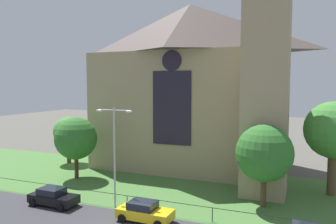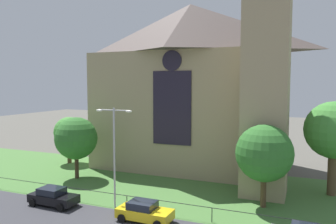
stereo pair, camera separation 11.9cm
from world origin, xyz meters
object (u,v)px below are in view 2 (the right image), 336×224
at_px(tree_left_near, 76,138).
at_px(tree_right_near, 264,153).
at_px(tree_right_far, 334,131).
at_px(church_building, 194,84).
at_px(tree_left_far, 69,132).
at_px(streetlamp_near, 114,145).
at_px(parked_car_black, 53,197).
at_px(parked_car_yellow, 144,212).

bearing_deg(tree_left_near, tree_right_near, -3.47).
bearing_deg(tree_right_far, tree_right_near, -134.45).
bearing_deg(church_building, tree_right_near, -48.15).
bearing_deg(tree_right_near, tree_left_far, 165.14).
bearing_deg(church_building, streetlamp_near, -96.81).
relative_size(tree_right_far, parked_car_black, 2.07).
relative_size(church_building, parked_car_yellow, 6.14).
bearing_deg(tree_right_far, church_building, 161.33).
bearing_deg(tree_left_far, tree_left_near, -45.56).
bearing_deg(parked_car_yellow, church_building, 96.71).
xyz_separation_m(church_building, tree_right_near, (9.59, -10.71, -5.70)).
bearing_deg(church_building, parked_car_yellow, -84.38).
relative_size(tree_right_far, streetlamp_near, 1.04).
bearing_deg(tree_left_far, tree_right_far, -2.08).
bearing_deg(streetlamp_near, tree_left_near, 144.67).
distance_m(church_building, tree_right_near, 15.47).
relative_size(church_building, tree_right_near, 3.73).
bearing_deg(streetlamp_near, parked_car_black, -162.69).
distance_m(church_building, tree_left_far, 17.42).
relative_size(streetlamp_near, parked_car_black, 1.98).
relative_size(church_building, tree_left_far, 4.31).
height_order(church_building, parked_car_yellow, church_building).
bearing_deg(tree_right_far, parked_car_black, -151.41).
relative_size(parked_car_black, parked_car_yellow, 1.00).
bearing_deg(parked_car_yellow, tree_right_far, 43.10).
xyz_separation_m(streetlamp_near, parked_car_black, (-5.11, -1.59, -4.56)).
bearing_deg(tree_left_near, streetlamp_near, -35.33).
height_order(tree_right_far, streetlamp_near, tree_right_far).
distance_m(church_building, tree_left_near, 15.24).
height_order(church_building, tree_right_far, church_building).
xyz_separation_m(church_building, tree_left_near, (-10.37, -9.50, -5.87)).
bearing_deg(parked_car_black, parked_car_yellow, 0.24).
distance_m(parked_car_black, parked_car_yellow, 8.66).
height_order(tree_left_near, parked_car_black, tree_left_near).
xyz_separation_m(church_building, parked_car_black, (-6.97, -17.13, -9.53)).
relative_size(tree_left_far, parked_car_yellow, 1.42).
bearing_deg(streetlamp_near, tree_right_near, 22.84).
xyz_separation_m(parked_car_black, parked_car_yellow, (8.66, -0.05, 0.00)).
xyz_separation_m(church_building, parked_car_yellow, (1.69, -17.18, -9.53)).
bearing_deg(parked_car_yellow, parked_car_black, -179.26).
xyz_separation_m(streetlamp_near, parked_car_yellow, (3.55, -1.65, -4.56)).
bearing_deg(tree_left_far, streetlamp_near, -39.68).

